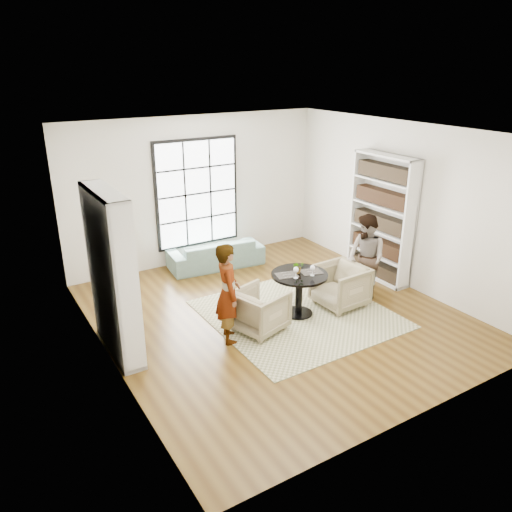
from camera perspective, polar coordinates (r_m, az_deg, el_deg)
ground at (r=8.42m, az=2.37°, el=-6.73°), size 6.00×6.00×0.00m
room_shell at (r=8.33m, az=0.43°, el=2.43°), size 6.00×6.01×6.00m
rug at (r=8.45m, az=4.78°, el=-6.61°), size 2.83×2.83×0.01m
pedestal_table at (r=8.22m, az=4.95°, el=-3.33°), size 0.93×0.93×0.74m
sofa at (r=10.29m, az=-4.61°, el=0.33°), size 1.99×0.94×0.56m
armchair_left at (r=7.82m, az=0.42°, el=-6.22°), size 0.93×0.91×0.68m
armchair_right at (r=8.69m, az=9.57°, el=-3.39°), size 0.84×0.82×0.73m
person_left at (r=7.38m, az=-3.22°, el=-4.25°), size 0.52×0.65×1.55m
person_right at (r=8.88m, az=12.43°, el=-0.22°), size 0.66×0.81×1.54m
placemat_left at (r=8.06m, az=3.53°, el=-2.20°), size 0.39×0.34×0.01m
placemat_right at (r=8.22m, az=6.31°, el=-1.81°), size 0.39×0.34×0.01m
cutlery_left at (r=8.06m, az=3.53°, el=-2.15°), size 0.19×0.25×0.01m
cutlery_right at (r=8.22m, az=6.31°, el=-1.76°), size 0.19×0.25×0.01m
wine_glass_left at (r=7.92m, az=4.59°, el=-1.61°), size 0.09×0.09×0.19m
wine_glass_right at (r=8.04m, az=6.49°, el=-1.39°), size 0.08×0.08×0.18m
flower_centerpiece at (r=8.13m, az=4.82°, el=-1.27°), size 0.21×0.18×0.20m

